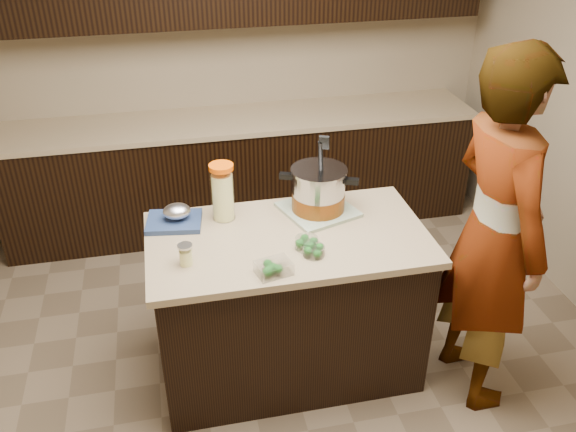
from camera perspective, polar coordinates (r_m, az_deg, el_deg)
name	(u,v)px	position (r m, az deg, el deg)	size (l,w,h in m)	color
ground_plane	(288,364)	(3.72, 0.00, -13.65)	(4.00, 4.00, 0.00)	brown
room_shell	(288,83)	(2.81, 0.00, 12.30)	(4.04, 4.04, 2.72)	tan
back_cabinets	(240,111)	(4.68, -4.56, 9.80)	(3.60, 0.63, 2.33)	black
island	(288,304)	(3.42, 0.00, -8.21)	(1.46, 0.81, 0.90)	black
dish_towel	(318,210)	(3.37, 2.82, 0.58)	(0.36, 0.36, 0.02)	#597C53
stock_pot	(318,192)	(3.32, 2.87, 2.25)	(0.41, 0.40, 0.44)	#B7B7BC
lemonade_pitcher	(223,194)	(3.26, -6.13, 2.06)	(0.15, 0.15, 0.31)	#F7F597
mason_jar	(186,255)	(2.96, -9.55, -3.63)	(0.09, 0.09, 0.12)	#F7F597
broccoli_tub_left	(307,243)	(3.05, 1.75, -2.59)	(0.14, 0.14, 0.06)	silver
broccoli_tub_right	(314,251)	(3.00, 2.43, -3.31)	(0.11, 0.11, 0.05)	silver
broccoli_tub_rect	(274,268)	(2.87, -1.35, -4.92)	(0.19, 0.15, 0.06)	silver
blue_tray	(175,218)	(3.30, -10.50, -0.16)	(0.32, 0.27, 0.11)	navy
person	(494,235)	(3.20, 18.72, -1.72)	(0.71, 0.47, 1.94)	gray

